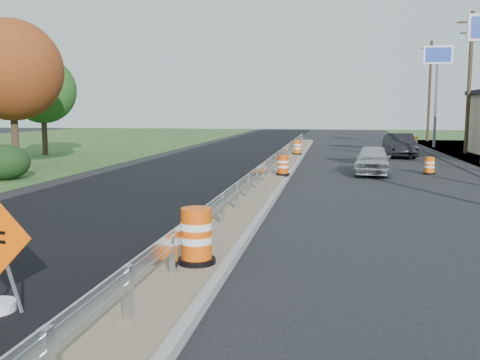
% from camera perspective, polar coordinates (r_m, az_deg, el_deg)
% --- Properties ---
extents(ground, '(140.00, 140.00, 0.00)m').
position_cam_1_polar(ground, '(14.81, -0.32, -3.88)').
color(ground, black).
rests_on(ground, ground).
extents(milled_overlay, '(7.20, 120.00, 0.01)m').
position_cam_1_polar(milled_overlay, '(25.44, -6.13, 0.83)').
color(milled_overlay, black).
rests_on(milled_overlay, ground).
extents(median, '(1.60, 55.00, 0.23)m').
position_cam_1_polar(median, '(22.62, 3.24, 0.31)').
color(median, gray).
rests_on(median, ground).
extents(guardrail, '(0.10, 46.15, 0.72)m').
position_cam_1_polar(guardrail, '(23.54, 3.53, 2.10)').
color(guardrail, silver).
rests_on(guardrail, median).
extents(pylon_sign_north, '(2.20, 0.30, 7.90)m').
position_cam_1_polar(pylon_sign_north, '(45.15, 20.33, 11.50)').
color(pylon_sign_north, slate).
rests_on(pylon_sign_north, ground).
extents(utility_pole_nmid, '(1.90, 0.26, 9.40)m').
position_cam_1_polar(utility_pole_nmid, '(39.38, 23.27, 9.77)').
color(utility_pole_nmid, '#473523').
rests_on(utility_pole_nmid, ground).
extents(utility_pole_north, '(1.90, 0.26, 9.40)m').
position_cam_1_polar(utility_pole_north, '(54.08, 19.57, 9.14)').
color(utility_pole_north, '#473523').
rests_on(utility_pole_north, ground).
extents(hedge_north, '(2.09, 2.09, 1.52)m').
position_cam_1_polar(hedge_north, '(24.50, -23.84, 1.76)').
color(hedge_north, black).
rests_on(hedge_north, ground).
extents(tree_near_red, '(4.95, 4.95, 7.35)m').
position_cam_1_polar(tree_near_red, '(28.92, -23.19, 10.71)').
color(tree_near_red, '#473523').
rests_on(tree_near_red, ground).
extents(tree_near_back, '(4.29, 4.29, 6.37)m').
position_cam_1_polar(tree_near_back, '(37.27, -20.32, 8.97)').
color(tree_near_back, '#473523').
rests_on(tree_near_back, ground).
extents(barrel_median_near, '(0.67, 0.67, 0.99)m').
position_cam_1_polar(barrel_median_near, '(9.45, -4.67, -6.07)').
color(barrel_median_near, black).
rests_on(barrel_median_near, median).
extents(barrel_median_mid, '(0.56, 0.56, 0.82)m').
position_cam_1_polar(barrel_median_mid, '(22.35, 4.61, 1.54)').
color(barrel_median_mid, black).
rests_on(barrel_median_mid, median).
extents(barrel_median_far, '(0.59, 0.59, 0.86)m').
position_cam_1_polar(barrel_median_far, '(33.11, 6.13, 3.46)').
color(barrel_median_far, black).
rests_on(barrel_median_far, median).
extents(barrel_shoulder_near, '(0.53, 0.53, 0.78)m').
position_cam_1_polar(barrel_shoulder_near, '(26.10, 19.56, 1.42)').
color(barrel_shoulder_near, black).
rests_on(barrel_shoulder_near, ground).
extents(barrel_shoulder_far, '(0.56, 0.56, 0.82)m').
position_cam_1_polar(barrel_shoulder_far, '(45.90, 18.15, 3.91)').
color(barrel_shoulder_far, black).
rests_on(barrel_shoulder_far, ground).
extents(car_silver, '(1.92, 4.04, 1.33)m').
position_cam_1_polar(car_silver, '(25.20, 13.97, 2.10)').
color(car_silver, silver).
rests_on(car_silver, ground).
extents(car_dark_mid, '(1.76, 4.56, 1.48)m').
position_cam_1_polar(car_dark_mid, '(35.20, 16.65, 3.58)').
color(car_dark_mid, black).
rests_on(car_dark_mid, ground).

